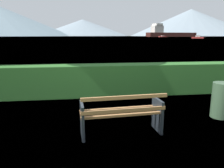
# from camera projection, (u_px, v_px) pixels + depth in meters

# --- Properties ---
(ground_plane) EXTENTS (1400.00, 1400.00, 0.00)m
(ground_plane) POSITION_uv_depth(u_px,v_px,m) (121.00, 133.00, 4.45)
(ground_plane) COLOR #4C6B33
(water_surface) EXTENTS (620.00, 620.00, 0.00)m
(water_surface) POSITION_uv_depth(u_px,v_px,m) (83.00, 37.00, 302.66)
(water_surface) COLOR slate
(water_surface) RESTS_ON ground_plane
(park_bench) EXTENTS (1.65, 0.68, 0.87)m
(park_bench) POSITION_uv_depth(u_px,v_px,m) (122.00, 114.00, 4.30)
(park_bench) COLOR olive
(park_bench) RESTS_ON ground_plane
(hedge_row) EXTENTS (9.66, 0.75, 1.01)m
(hedge_row) POSITION_uv_depth(u_px,v_px,m) (106.00, 80.00, 7.19)
(hedge_row) COLOR #285B23
(hedge_row) RESTS_ON ground_plane
(trash_bin) EXTENTS (0.44, 0.44, 0.85)m
(trash_bin) POSITION_uv_depth(u_px,v_px,m) (221.00, 100.00, 5.21)
(trash_bin) COLOR #385138
(trash_bin) RESTS_ON ground_plane
(cargo_ship_large) EXTENTS (71.85, 28.27, 16.39)m
(cargo_ship_large) POSITION_uv_depth(u_px,v_px,m) (168.00, 33.00, 283.67)
(cargo_ship_large) COLOR #471E19
(cargo_ship_large) RESTS_ON water_surface
(fishing_boat_near) EXTENTS (9.40, 6.00, 1.59)m
(fishing_boat_near) POSITION_uv_depth(u_px,v_px,m) (163.00, 37.00, 234.57)
(fishing_boat_near) COLOR #B2332D
(fishing_boat_near) RESTS_ON water_surface
(tender_far) EXTENTS (7.00, 4.46, 1.89)m
(tender_far) POSITION_uv_depth(u_px,v_px,m) (198.00, 37.00, 130.27)
(tender_far) COLOR #B2332D
(tender_far) RESTS_ON water_surface
(distant_hills) EXTENTS (786.12, 368.11, 71.18)m
(distant_hills) POSITION_uv_depth(u_px,v_px,m) (78.00, 22.00, 519.52)
(distant_hills) COLOR slate
(distant_hills) RESTS_ON ground_plane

